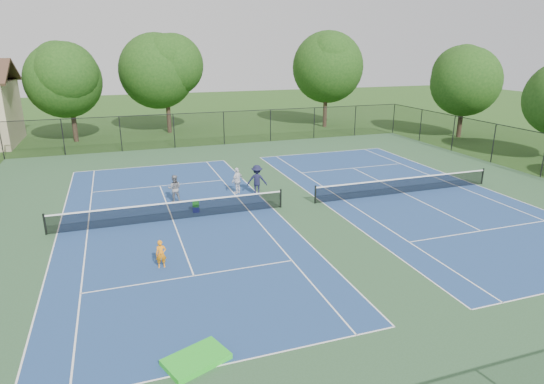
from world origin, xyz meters
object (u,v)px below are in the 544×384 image
object	(u,v)px
tree_back_b	(165,68)
bystander_b	(257,180)
tree_back_a	(68,76)
tree_side_e	(466,77)
instructor	(175,189)
ball_hopper	(196,203)
child_player	(161,254)
tree_back_d	(327,64)
ball_crate	(196,209)
bystander_a	(237,181)

from	to	relation	value
tree_back_b	bystander_b	distance (m)	24.13
tree_back_a	tree_side_e	xyz separation A→B (m)	(36.00, -10.00, -0.23)
instructor	ball_hopper	distance (m)	2.32
child_player	tree_back_d	bearing A→B (deg)	57.85
tree_back_d	tree_side_e	distance (m)	14.18
ball_crate	ball_hopper	distance (m)	0.34
bystander_b	ball_hopper	bearing A→B (deg)	46.75
tree_side_e	bystander_b	world-z (taller)	tree_side_e
child_player	bystander_b	distance (m)	10.23
tree_back_b	tree_side_e	size ratio (longest dim) A/B	1.13
tree_side_e	child_player	xyz separation A→B (m)	(-31.09, -19.22, -5.22)
tree_back_d	tree_side_e	world-z (taller)	tree_back_d
tree_back_a	child_player	distance (m)	30.13
tree_back_a	tree_back_d	distance (m)	26.01
bystander_a	ball_hopper	bearing A→B (deg)	4.29
instructor	tree_back_b	bearing A→B (deg)	-83.03
child_player	bystander_b	world-z (taller)	bystander_b
tree_back_d	ball_hopper	world-z (taller)	tree_back_d
tree_back_b	ball_crate	bearing A→B (deg)	-93.73
ball_crate	ball_hopper	world-z (taller)	ball_hopper
tree_side_e	bystander_b	size ratio (longest dim) A/B	4.81
tree_side_e	bystander_a	bearing A→B (deg)	-157.37
bystander_a	ball_hopper	xyz separation A→B (m)	(-2.99, -2.51, -0.31)
tree_back_d	ball_hopper	bearing A→B (deg)	-128.79
instructor	bystander_b	bearing A→B (deg)	-170.08
instructor	bystander_a	distance (m)	3.84
tree_back_a	instructor	bearing A→B (deg)	-72.77
tree_back_d	ball_hopper	xyz separation A→B (m)	(-18.64, -23.20, -6.33)
ball_hopper	instructor	bearing A→B (deg)	111.21
bystander_b	instructor	bearing A→B (deg)	18.77
instructor	ball_hopper	xyz separation A→B (m)	(0.83, -2.14, -0.30)
tree_back_a	tree_back_d	xyz separation A→B (m)	(26.00, 0.00, 0.79)
tree_side_e	bystander_b	bearing A→B (deg)	-155.27
tree_back_d	child_player	distance (m)	36.57
ball_hopper	tree_back_d	bearing A→B (deg)	51.21
instructor	bystander_a	bearing A→B (deg)	-161.47
tree_back_d	instructor	distance (m)	29.30
bystander_a	ball_crate	size ratio (longest dim) A/B	4.65
tree_back_a	ball_hopper	distance (m)	24.96
bystander_a	bystander_b	bearing A→B (deg)	113.31
tree_back_d	bystander_a	bearing A→B (deg)	-127.10
tree_back_b	ball_hopper	xyz separation A→B (m)	(-1.64, -25.20, -6.10)
tree_back_a	bystander_a	world-z (taller)	tree_back_a
tree_side_e	ball_crate	size ratio (longest dim) A/B	25.54
tree_back_d	ball_crate	bearing A→B (deg)	-128.79
instructor	child_player	bearing A→B (deg)	91.86
tree_back_b	ball_hopper	distance (m)	25.98
tree_back_d	child_player	bearing A→B (deg)	-125.82
tree_back_a	tree_side_e	world-z (taller)	tree_back_a
bystander_a	tree_side_e	bearing A→B (deg)	166.99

